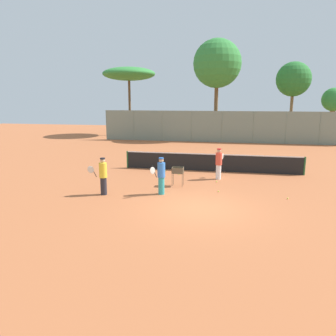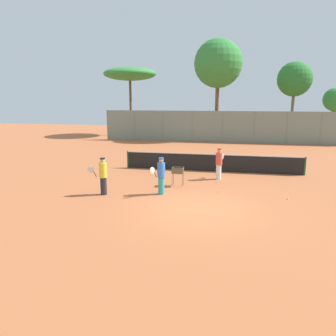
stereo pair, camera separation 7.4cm
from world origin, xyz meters
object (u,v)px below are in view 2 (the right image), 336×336
at_px(tennis_net, 212,162).
at_px(player_white_outfit, 161,175).
at_px(ball_cart, 178,172).
at_px(parked_car, 161,131).
at_px(player_yellow_shirt, 219,163).
at_px(player_red_cap, 103,176).

relative_size(tennis_net, player_white_outfit, 6.31).
bearing_deg(ball_cart, parked_car, 105.13).
bearing_deg(player_yellow_shirt, tennis_net, 34.65).
relative_size(player_white_outfit, player_red_cap, 1.00).
bearing_deg(player_yellow_shirt, ball_cart, 153.00).
height_order(tennis_net, player_white_outfit, player_white_outfit).
relative_size(player_white_outfit, ball_cart, 1.78).
bearing_deg(parked_car, player_yellow_shirt, -68.46).
bearing_deg(parked_car, player_white_outfit, -77.06).
height_order(tennis_net, ball_cart, tennis_net).
bearing_deg(tennis_net, player_red_cap, -126.64).
bearing_deg(tennis_net, parked_car, 112.18).
relative_size(player_yellow_shirt, parked_car, 0.40).
distance_m(tennis_net, player_white_outfit, 5.72).
bearing_deg(parked_car, player_red_cap, -83.44).
xyz_separation_m(tennis_net, player_red_cap, (-4.45, -5.99, 0.33)).
distance_m(tennis_net, parked_car, 18.97).
xyz_separation_m(ball_cart, parked_car, (-5.77, 21.33, -0.06)).
distance_m(player_white_outfit, player_yellow_shirt, 4.22).
height_order(tennis_net, parked_car, parked_car).
bearing_deg(tennis_net, player_white_outfit, -109.30).
relative_size(tennis_net, ball_cart, 11.24).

